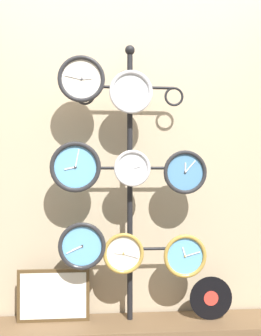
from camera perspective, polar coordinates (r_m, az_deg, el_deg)
shop_wall at (r=2.82m, az=-0.36°, el=6.57°), size 4.40×0.04×2.80m
low_shelf at (r=2.78m, az=0.02°, el=-22.08°), size 2.20×0.36×0.06m
display_stand at (r=2.67m, az=-0.09°, el=-8.08°), size 0.74×0.36×1.91m
clock_top_left at (r=2.60m, az=-7.14°, el=12.69°), size 0.30×0.04×0.30m
clock_top_center at (r=2.61m, az=0.13°, el=10.96°), size 0.29×0.04×0.29m
clock_middle_left at (r=2.55m, az=-7.99°, el=0.14°), size 0.33×0.04×0.33m
clock_middle_center at (r=2.54m, az=0.26°, el=-0.04°), size 0.24×0.04×0.24m
clock_middle_right at (r=2.61m, az=7.92°, el=-0.61°), size 0.29×0.04×0.29m
clock_bottom_left at (r=2.57m, az=-7.06°, el=-11.17°), size 0.30×0.04×0.30m
clock_bottom_center at (r=2.60m, az=-1.03°, el=-12.28°), size 0.27×0.04×0.27m
clock_bottom_right at (r=2.67m, az=7.92°, el=-12.53°), size 0.29×0.04×0.29m
vinyl_record at (r=2.81m, az=11.60°, el=-18.02°), size 0.29×0.01×0.29m
picture_frame at (r=2.77m, az=-11.11°, el=-17.69°), size 0.47×0.02×0.34m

